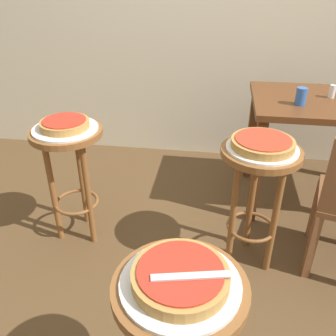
{
  "coord_description": "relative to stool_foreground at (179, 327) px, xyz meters",
  "views": [
    {
      "loc": [
        0.04,
        -1.39,
        1.54
      ],
      "look_at": [
        -0.19,
        0.14,
        0.66
      ],
      "focal_mm": 38.75,
      "sensor_mm": 36.0,
      "label": 1
    }
  ],
  "objects": [
    {
      "name": "condiment_shaker",
      "position": [
        0.78,
        1.64,
        0.27
      ],
      "size": [
        0.04,
        0.04,
        0.08
      ],
      "primitive_type": "cylinder",
      "color": "white",
      "rests_on": "dining_table"
    },
    {
      "name": "ground_plane",
      "position": [
        0.04,
        0.65,
        -0.54
      ],
      "size": [
        6.0,
        6.0,
        0.0
      ],
      "primitive_type": "plane",
      "color": "brown"
    },
    {
      "name": "pizza_foreground",
      "position": [
        -0.0,
        -0.0,
        0.22
      ],
      "size": [
        0.28,
        0.28,
        0.05
      ],
      "color": "#B78442",
      "rests_on": "serving_plate_foreground"
    },
    {
      "name": "stool_middle",
      "position": [
        0.3,
        0.91,
        0.0
      ],
      "size": [
        0.41,
        0.41,
        0.73
      ],
      "color": "brown",
      "rests_on": "ground_plane"
    },
    {
      "name": "serving_plate_middle",
      "position": [
        0.3,
        0.91,
        0.19
      ],
      "size": [
        0.36,
        0.36,
        0.01
      ],
      "primitive_type": "cylinder",
      "color": "white",
      "rests_on": "stool_middle"
    },
    {
      "name": "pizza_server_knife",
      "position": [
        0.03,
        -0.02,
        0.25
      ],
      "size": [
        0.22,
        0.07,
        0.01
      ],
      "primitive_type": "cube",
      "rotation": [
        0.0,
        0.0,
        0.22
      ],
      "color": "silver",
      "rests_on": "pizza_foreground"
    },
    {
      "name": "stool_leftside",
      "position": [
        -0.75,
        1.0,
        0.0
      ],
      "size": [
        0.41,
        0.41,
        0.73
      ],
      "color": "brown",
      "rests_on": "ground_plane"
    },
    {
      "name": "pizza_leftside",
      "position": [
        -0.75,
        1.0,
        0.22
      ],
      "size": [
        0.27,
        0.27,
        0.05
      ],
      "color": "#B78442",
      "rests_on": "serving_plate_leftside"
    },
    {
      "name": "stool_foreground",
      "position": [
        0.0,
        0.0,
        0.0
      ],
      "size": [
        0.41,
        0.41,
        0.73
      ],
      "color": "brown",
      "rests_on": "ground_plane"
    },
    {
      "name": "dining_table",
      "position": [
        0.83,
        1.6,
        0.11
      ],
      "size": [
        1.07,
        0.69,
        0.77
      ],
      "color": "#5B3319",
      "rests_on": "ground_plane"
    },
    {
      "name": "serving_plate_leftside",
      "position": [
        -0.75,
        1.0,
        0.19
      ],
      "size": [
        0.36,
        0.36,
        0.01
      ],
      "primitive_type": "cylinder",
      "color": "silver",
      "rests_on": "stool_leftside"
    },
    {
      "name": "serving_plate_foreground",
      "position": [
        0.0,
        -0.0,
        0.19
      ],
      "size": [
        0.35,
        0.35,
        0.01
      ],
      "primitive_type": "cylinder",
      "color": "silver",
      "rests_on": "stool_foreground"
    },
    {
      "name": "pizza_middle",
      "position": [
        0.3,
        0.91,
        0.22
      ],
      "size": [
        0.31,
        0.31,
        0.05
      ],
      "color": "#B78442",
      "rests_on": "serving_plate_middle"
    },
    {
      "name": "cup_near_edge",
      "position": [
        0.56,
        1.48,
        0.28
      ],
      "size": [
        0.07,
        0.07,
        0.11
      ],
      "primitive_type": "cylinder",
      "color": "#3360B2",
      "rests_on": "dining_table"
    }
  ]
}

